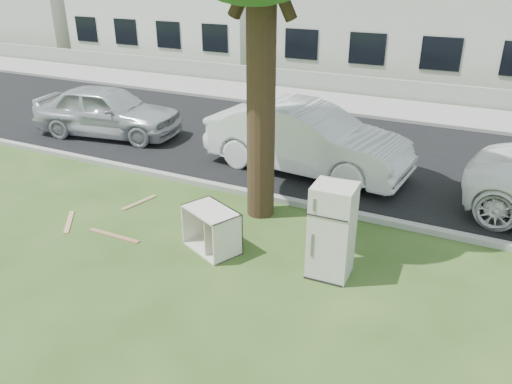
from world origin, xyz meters
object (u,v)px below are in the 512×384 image
at_px(car_left, 108,111).
at_px(car_center, 306,139).
at_px(fridge, 332,231).
at_px(cabinet, 212,229).

bearing_deg(car_left, car_center, -99.85).
xyz_separation_m(fridge, cabinet, (-2.12, -0.17, -0.40)).
relative_size(cabinet, car_left, 0.23).
bearing_deg(car_center, car_left, 95.05).
height_order(cabinet, car_left, car_left).
distance_m(fridge, car_center, 4.48).
relative_size(fridge, car_center, 0.32).
height_order(cabinet, car_center, car_center).
relative_size(car_center, car_left, 1.15).
bearing_deg(car_center, cabinet, -176.56).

